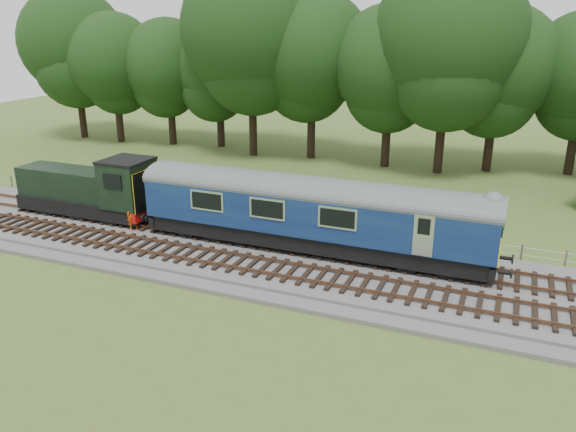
% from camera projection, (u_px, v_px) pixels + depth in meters
% --- Properties ---
extents(ground, '(120.00, 120.00, 0.00)m').
position_uv_depth(ground, '(265.00, 260.00, 28.48)').
color(ground, '#4C6525').
rests_on(ground, ground).
extents(ballast, '(70.00, 7.00, 0.35)m').
position_uv_depth(ballast, '(265.00, 257.00, 28.42)').
color(ballast, '#4C4C4F').
rests_on(ballast, ground).
extents(track_north, '(67.20, 2.40, 0.21)m').
position_uv_depth(track_north, '(276.00, 243.00, 29.57)').
color(track_north, black).
rests_on(track_north, ballast).
extents(track_south, '(67.20, 2.40, 0.21)m').
position_uv_depth(track_south, '(251.00, 264.00, 26.95)').
color(track_south, black).
rests_on(track_south, ballast).
extents(fence, '(64.00, 0.12, 1.00)m').
position_uv_depth(fence, '(297.00, 231.00, 32.41)').
color(fence, '#6B6054').
rests_on(fence, ground).
extents(tree_line, '(70.00, 8.00, 18.00)m').
position_uv_depth(tree_line, '(372.00, 163.00, 47.69)').
color(tree_line, black).
rests_on(tree_line, ground).
extents(dmu_railcar, '(18.05, 2.86, 3.88)m').
position_uv_depth(dmu_railcar, '(312.00, 208.00, 28.14)').
color(dmu_railcar, black).
rests_on(dmu_railcar, ground).
extents(shunter_loco, '(8.91, 2.60, 3.38)m').
position_uv_depth(shunter_loco, '(92.00, 190.00, 33.34)').
color(shunter_loco, black).
rests_on(shunter_loco, ground).
extents(worker, '(0.78, 0.75, 1.80)m').
position_uv_depth(worker, '(133.00, 215.00, 31.28)').
color(worker, '#EE4F0C').
rests_on(worker, ballast).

